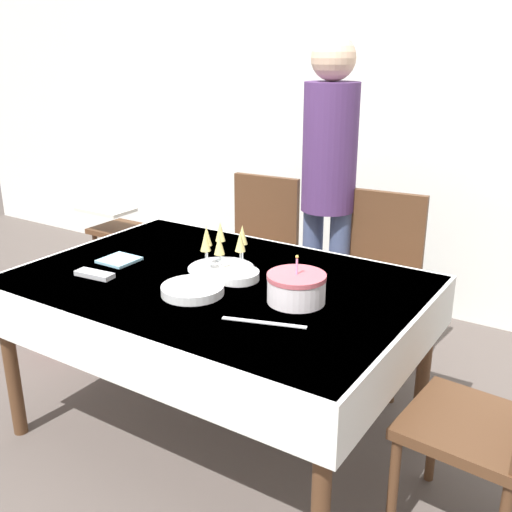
% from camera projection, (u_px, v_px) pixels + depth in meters
% --- Properties ---
extents(ground_plane, '(12.00, 12.00, 0.00)m').
position_uv_depth(ground_plane, '(220.00, 430.00, 2.69)').
color(ground_plane, '#564C47').
extents(wall_back, '(8.00, 0.05, 2.70)m').
position_uv_depth(wall_back, '(387.00, 95.00, 3.65)').
color(wall_back, silver).
rests_on(wall_back, ground_plane).
extents(dining_table, '(1.64, 1.13, 0.73)m').
position_uv_depth(dining_table, '(217.00, 302.00, 2.48)').
color(dining_table, white).
rests_on(dining_table, ground_plane).
extents(dining_chair_far_left, '(0.45, 0.45, 0.94)m').
position_uv_depth(dining_chair_far_left, '(257.00, 254.00, 3.41)').
color(dining_chair_far_left, '#51331E').
rests_on(dining_chair_far_left, ground_plane).
extents(dining_chair_far_right, '(0.46, 0.46, 0.94)m').
position_uv_depth(dining_chair_far_right, '(377.00, 279.00, 3.04)').
color(dining_chair_far_right, '#51331E').
rests_on(dining_chair_far_right, ground_plane).
extents(dining_chair_right_end, '(0.45, 0.45, 0.94)m').
position_uv_depth(dining_chair_right_end, '(500.00, 412.00, 1.93)').
color(dining_chair_right_end, '#51331E').
rests_on(dining_chair_right_end, ground_plane).
extents(birthday_cake, '(0.22, 0.22, 0.18)m').
position_uv_depth(birthday_cake, '(296.00, 288.00, 2.21)').
color(birthday_cake, white).
rests_on(birthday_cake, dining_table).
extents(champagne_tray, '(0.29, 0.29, 0.18)m').
position_uv_depth(champagne_tray, '(222.00, 249.00, 2.53)').
color(champagne_tray, silver).
rests_on(champagne_tray, dining_table).
extents(plate_stack_main, '(0.24, 0.24, 0.03)m').
position_uv_depth(plate_stack_main, '(193.00, 290.00, 2.29)').
color(plate_stack_main, white).
rests_on(plate_stack_main, dining_table).
extents(plate_stack_dessert, '(0.18, 0.18, 0.03)m').
position_uv_depth(plate_stack_dessert, '(238.00, 275.00, 2.44)').
color(plate_stack_dessert, white).
rests_on(plate_stack_dessert, dining_table).
extents(cake_knife, '(0.29, 0.11, 0.00)m').
position_uv_depth(cake_knife, '(264.00, 323.00, 2.06)').
color(cake_knife, silver).
rests_on(cake_knife, dining_table).
extents(fork_pile, '(0.18, 0.08, 0.02)m').
position_uv_depth(fork_pile, '(95.00, 274.00, 2.47)').
color(fork_pile, silver).
rests_on(fork_pile, dining_table).
extents(napkin_pile, '(0.15, 0.15, 0.01)m').
position_uv_depth(napkin_pile, '(119.00, 260.00, 2.65)').
color(napkin_pile, '#8CC6E0').
rests_on(napkin_pile, dining_table).
extents(person_standing, '(0.28, 0.28, 1.69)m').
position_uv_depth(person_standing, '(329.00, 171.00, 3.08)').
color(person_standing, '#3F4C72').
rests_on(person_standing, ground_plane).
extents(high_chair, '(0.33, 0.35, 0.71)m').
position_uv_depth(high_chair, '(118.00, 240.00, 3.75)').
color(high_chair, '#51331E').
rests_on(high_chair, ground_plane).
extents(gift_bag, '(0.24, 0.15, 0.30)m').
position_uv_depth(gift_bag, '(73.00, 319.00, 3.45)').
color(gift_bag, '#CC333F').
rests_on(gift_bag, ground_plane).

